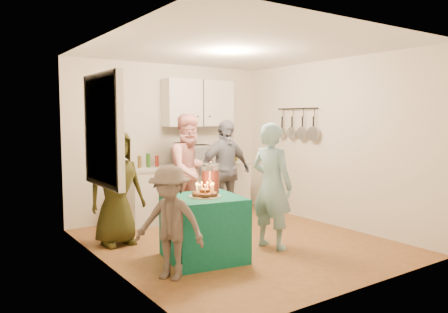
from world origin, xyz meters
TOP-DOWN VIEW (x-y plane):
  - floor at (0.00, 0.00)m, footprint 4.00×4.00m
  - ceiling at (0.00, 0.00)m, footprint 4.00×4.00m
  - back_wall at (0.00, 2.00)m, footprint 3.60×3.60m
  - left_wall at (-1.80, 0.00)m, footprint 4.00×4.00m
  - right_wall at (1.80, 0.00)m, footprint 4.00×4.00m
  - window_night at (-1.77, 0.30)m, footprint 0.04×1.00m
  - counter at (0.20, 1.70)m, footprint 2.20×0.58m
  - countertop at (0.20, 1.70)m, footprint 2.24×0.62m
  - upper_cabinet at (0.50, 1.85)m, footprint 1.30×0.30m
  - pot_rack at (1.72, 0.70)m, footprint 0.12×1.00m
  - microwave at (0.27, 1.70)m, footprint 0.66×0.52m
  - party_table at (-0.77, -0.34)m, footprint 0.98×0.98m
  - donut_cake at (-0.77, -0.38)m, footprint 0.38×0.38m
  - punch_jar at (-0.55, -0.15)m, footprint 0.22×0.22m
  - man_birthday at (0.21, -0.44)m, footprint 0.52×0.67m
  - woman_back_left at (-1.40, 0.84)m, footprint 0.79×0.55m
  - woman_back_center at (-0.06, 1.17)m, footprint 0.90×0.72m
  - woman_back_right at (0.54, 1.11)m, footprint 0.99×0.42m
  - child_near_left at (-1.40, -0.69)m, footprint 0.82×0.89m

SIDE VIEW (x-z plane):
  - floor at x=0.00m, z-range 0.00..0.00m
  - party_table at x=-0.77m, z-range 0.00..0.76m
  - counter at x=0.20m, z-range 0.00..0.86m
  - child_near_left at x=-1.40m, z-range 0.00..1.20m
  - woman_back_left at x=-1.40m, z-range 0.00..1.55m
  - man_birthday at x=0.21m, z-range 0.00..1.63m
  - woman_back_right at x=0.54m, z-range 0.00..1.67m
  - donut_cake at x=-0.77m, z-range 0.76..0.94m
  - woman_back_center at x=-0.06m, z-range 0.00..1.76m
  - countertop at x=0.20m, z-range 0.86..0.91m
  - punch_jar at x=-0.55m, z-range 0.76..1.10m
  - microwave at x=0.27m, z-range 0.91..1.23m
  - back_wall at x=0.00m, z-range 1.30..1.30m
  - left_wall at x=-1.80m, z-range 1.30..1.30m
  - right_wall at x=1.80m, z-range 1.30..1.30m
  - window_night at x=-1.77m, z-range 0.95..2.15m
  - pot_rack at x=1.72m, z-range 1.30..1.90m
  - upper_cabinet at x=0.50m, z-range 1.55..2.35m
  - ceiling at x=0.00m, z-range 2.60..2.60m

